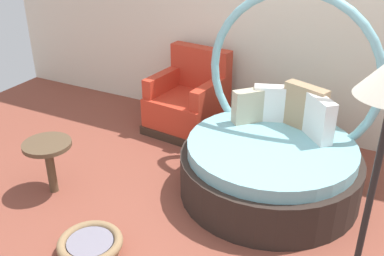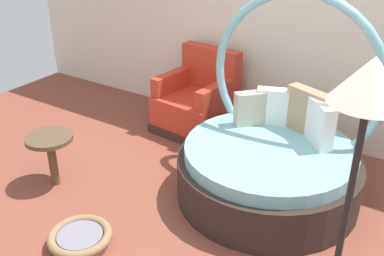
{
  "view_description": "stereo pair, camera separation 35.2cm",
  "coord_description": "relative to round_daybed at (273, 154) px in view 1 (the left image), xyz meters",
  "views": [
    {
      "loc": [
        1.2,
        -2.65,
        2.47
      ],
      "look_at": [
        -0.54,
        0.7,
        0.55
      ],
      "focal_mm": 42.15,
      "sensor_mm": 36.0,
      "label": 1
    },
    {
      "loc": [
        1.51,
        -2.47,
        2.47
      ],
      "look_at": [
        -0.54,
        0.7,
        0.55
      ],
      "focal_mm": 42.15,
      "sensor_mm": 36.0,
      "label": 2
    }
  ],
  "objects": [
    {
      "name": "side_table",
      "position": [
        -1.8,
        -1.0,
        0.06
      ],
      "size": [
        0.44,
        0.44,
        0.52
      ],
      "color": "brown",
      "rests_on": "ground_plane"
    },
    {
      "name": "red_armchair",
      "position": [
        -1.28,
        0.76,
        -0.04
      ],
      "size": [
        0.87,
        0.87,
        0.94
      ],
      "color": "#38281E",
      "rests_on": "ground_plane"
    },
    {
      "name": "round_daybed",
      "position": [
        0.0,
        0.0,
        0.0
      ],
      "size": [
        1.65,
        1.65,
        1.82
      ],
      "color": "#2D231E",
      "rests_on": "ground_plane"
    },
    {
      "name": "back_wall",
      "position": [
        -0.21,
        1.26,
        1.02
      ],
      "size": [
        8.0,
        0.12,
        2.78
      ],
      "primitive_type": "cube",
      "color": "silver",
      "rests_on": "ground_plane"
    },
    {
      "name": "pet_basket",
      "position": [
        -0.96,
        -1.5,
        -0.3
      ],
      "size": [
        0.51,
        0.51,
        0.13
      ],
      "color": "#8E704C",
      "rests_on": "ground_plane"
    },
    {
      "name": "ground_plane",
      "position": [
        -0.21,
        -0.89,
        -0.38
      ],
      "size": [
        8.0,
        8.0,
        0.02
      ],
      "primitive_type": "cube",
      "color": "brown"
    }
  ]
}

